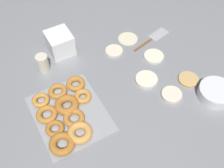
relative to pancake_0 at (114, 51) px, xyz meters
The scene contains 12 objects.
ground_plane 0.19m from the pancake_0, ahead, with size 3.00×3.00×0.00m, color gray.
pancake_0 is the anchor object (origin of this frame).
pancake_1 0.22m from the pancake_0, 50.11° to the left, with size 0.11×0.11×0.01m, color silver.
pancake_2 0.13m from the pancake_0, 112.29° to the left, with size 0.11×0.11×0.01m, color beige.
pancake_3 0.26m from the pancake_0, ahead, with size 0.11×0.11×0.02m, color silver.
pancake_4 0.43m from the pancake_0, 32.27° to the left, with size 0.10×0.10×0.01m, color tan.
pancake_5 0.41m from the pancake_0, 13.65° to the left, with size 0.10×0.10×0.02m, color beige.
donut_tray 0.47m from the pancake_0, 57.09° to the right, with size 0.38×0.31×0.04m.
batter_bowl 0.57m from the pancake_0, 28.92° to the left, with size 0.17×0.17×0.05m.
container_stack 0.30m from the pancake_0, 120.33° to the right, with size 0.14×0.13×0.12m.
paper_cup 0.39m from the pancake_0, 99.45° to the right, with size 0.06×0.06×0.10m.
spatula 0.27m from the pancake_0, 87.40° to the left, with size 0.10×0.26×0.01m.
Camera 1 is at (0.76, -0.53, 1.11)m, focal length 45.00 mm.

